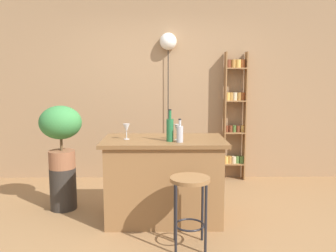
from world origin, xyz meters
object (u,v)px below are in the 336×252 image
(bottle_soda_blue, at_px, (179,133))
(wine_glass_center, at_px, (177,129))
(bar_stool, at_px, (189,195))
(plant_stool, at_px, (63,188))
(spice_shelf, at_px, (234,116))
(potted_plant, at_px, (60,130))
(wine_glass_left, at_px, (126,128))
(pendant_globe_light, at_px, (168,43))
(bottle_wine_red, at_px, (170,129))

(bottle_soda_blue, distance_m, wine_glass_center, 0.14)
(bottle_soda_blue, bearing_deg, bar_stool, -81.07)
(plant_stool, distance_m, bottle_soda_blue, 1.61)
(plant_stool, relative_size, wine_glass_center, 2.99)
(spice_shelf, bearing_deg, bar_stool, -111.09)
(spice_shelf, distance_m, potted_plant, 2.54)
(wine_glass_left, xyz_separation_m, pendant_globe_light, (0.46, 1.56, 1.04))
(wine_glass_center, bearing_deg, plant_stool, 164.64)
(pendant_globe_light, bearing_deg, plant_stool, -135.12)
(bar_stool, xyz_separation_m, wine_glass_left, (-0.62, 0.63, 0.51))
(bottle_soda_blue, height_order, pendant_globe_light, pendant_globe_light)
(bar_stool, relative_size, spice_shelf, 0.34)
(potted_plant, xyz_separation_m, wine_glass_left, (0.79, -0.32, 0.06))
(wine_glass_left, distance_m, pendant_globe_light, 1.93)
(bottle_wine_red, height_order, wine_glass_left, bottle_wine_red)
(spice_shelf, xyz_separation_m, potted_plant, (-2.24, -1.20, -0.03))
(plant_stool, relative_size, wine_glass_left, 2.99)
(plant_stool, bearing_deg, bar_stool, -33.98)
(plant_stool, height_order, bottle_wine_red, bottle_wine_red)
(bottle_soda_blue, bearing_deg, plant_stool, 159.61)
(plant_stool, distance_m, wine_glass_left, 1.14)
(spice_shelf, bearing_deg, plant_stool, -151.91)
(bottle_soda_blue, relative_size, wine_glass_left, 1.45)
(spice_shelf, distance_m, wine_glass_center, 1.81)
(wine_glass_center, bearing_deg, spice_shelf, 59.53)
(plant_stool, bearing_deg, potted_plant, -90.00)
(bar_stool, distance_m, bottle_wine_red, 0.74)
(wine_glass_center, distance_m, pendant_globe_light, 1.91)
(pendant_globe_light, bearing_deg, spice_shelf, -2.55)
(bar_stool, bearing_deg, wine_glass_center, 98.61)
(spice_shelf, distance_m, bottle_soda_blue, 1.92)
(bar_stool, xyz_separation_m, pendant_globe_light, (-0.17, 2.19, 1.55))
(bottle_soda_blue, bearing_deg, spice_shelf, 62.03)
(potted_plant, height_order, wine_glass_center, potted_plant)
(bar_stool, distance_m, wine_glass_center, 0.78)
(bar_stool, bearing_deg, plant_stool, 146.02)
(spice_shelf, xyz_separation_m, wine_glass_center, (-0.92, -1.56, 0.03))
(plant_stool, height_order, wine_glass_left, wine_glass_left)
(bottle_soda_blue, distance_m, wine_glass_left, 0.58)
(pendant_globe_light, bearing_deg, bar_stool, -85.63)
(spice_shelf, distance_m, plant_stool, 2.64)
(bottle_soda_blue, bearing_deg, potted_plant, 159.61)
(bar_stool, bearing_deg, bottle_wine_red, 108.51)
(spice_shelf, xyz_separation_m, plant_stool, (-2.24, -1.20, -0.73))
(potted_plant, height_order, bottle_soda_blue, potted_plant)
(bar_stool, xyz_separation_m, spice_shelf, (0.83, 2.15, 0.48))
(wine_glass_left, bearing_deg, plant_stool, 157.73)
(bar_stool, xyz_separation_m, bottle_wine_red, (-0.17, 0.51, 0.52))
(spice_shelf, bearing_deg, wine_glass_center, -120.47)
(bottle_wine_red, relative_size, bottle_soda_blue, 1.39)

